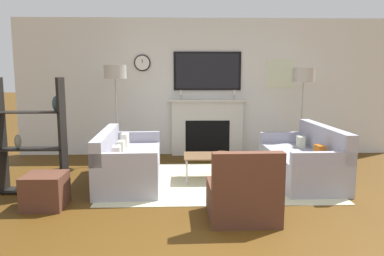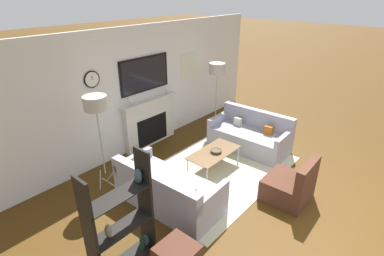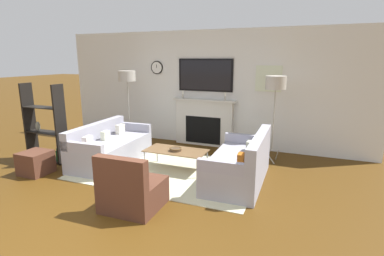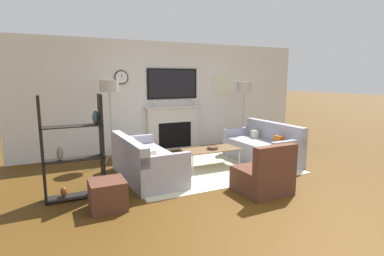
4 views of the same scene
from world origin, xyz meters
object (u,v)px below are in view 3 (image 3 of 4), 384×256
Objects in this scene: armchair at (132,191)px; shelf_unit at (46,127)px; couch_left at (110,148)px; floor_lamp_left at (127,77)px; ottoman at (36,163)px; floor_lamp_right at (276,84)px; coffee_table at (176,151)px; couch_right at (240,165)px; decorative_bowl at (176,149)px.

shelf_unit is at bearing 158.20° from armchair.
shelf_unit is (-1.21, -0.42, 0.42)m from couch_left.
ottoman is (-0.50, -2.29, -1.42)m from floor_lamp_left.
shelf_unit is at bearing -158.48° from floor_lamp_right.
floor_lamp_left is at bearing 147.18° from coffee_table.
couch_left is 2.67m from couch_right.
armchair reaches higher than coffee_table.
ottoman is at bearing -129.78° from couch_left.
ottoman is (-2.30, -1.09, -0.21)m from decorative_bowl.
ottoman is (-2.28, -1.13, -0.16)m from coffee_table.
floor_lamp_left is at bearing 63.14° from shelf_unit.
couch_left reaches higher than decorative_bowl.
decorative_bowl is 0.13× the size of floor_lamp_right.
coffee_table is (1.42, 0.10, 0.07)m from couch_left.
coffee_table is 2.31m from floor_lamp_right.
floor_lamp_left is 2.74m from ottoman.
floor_lamp_left reaches higher than floor_lamp_right.
couch_right is 3.54m from floor_lamp_left.
couch_right is at bearing 16.35° from ottoman.
shelf_unit is at bearing 119.33° from ottoman.
decorative_bowl is 2.47m from floor_lamp_left.
floor_lamp_left is at bearing 77.71° from ottoman.
couch_right is at bearing -22.40° from floor_lamp_left.
floor_lamp_left is 3.72× the size of ottoman.
couch_left is at bearing -157.50° from floor_lamp_right.
floor_lamp_right is (3.39, 0.00, -0.05)m from floor_lamp_left.
coffee_table is at bearing 4.06° from couch_left.
couch_right is at bearing -105.78° from floor_lamp_right.
floor_lamp_left is at bearing 157.60° from couch_right.
couch_left reaches higher than coffee_table.
ottoman is at bearing -149.52° from floor_lamp_right.
decorative_bowl is 0.14× the size of shelf_unit.
ottoman is at bearing -154.55° from decorative_bowl.
shelf_unit is (-2.64, -0.48, 0.29)m from decorative_bowl.
armchair is 1.56m from decorative_bowl.
couch_right is 1.24m from decorative_bowl.
floor_lamp_left is 1.03× the size of floor_lamp_right.
couch_left is 1.44m from decorative_bowl.
floor_lamp_right is 1.10× the size of shelf_unit.
couch_left is at bearing -177.60° from decorative_bowl.
armchair is at bearing -45.02° from couch_left.
shelf_unit is (-2.70, 1.08, 0.44)m from armchair.
floor_lamp_left is (-3.03, 1.25, 1.33)m from couch_right.
couch_right is at bearing 0.06° from couch_left.
armchair is at bearing -11.13° from ottoman.
floor_lamp_right is at bearing 30.48° from ottoman.
couch_left is 1.35m from ottoman.
floor_lamp_right is 3.62× the size of ottoman.
decorative_bowl reaches higher than coffee_table.
coffee_table is at bearing 26.40° from ottoman.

